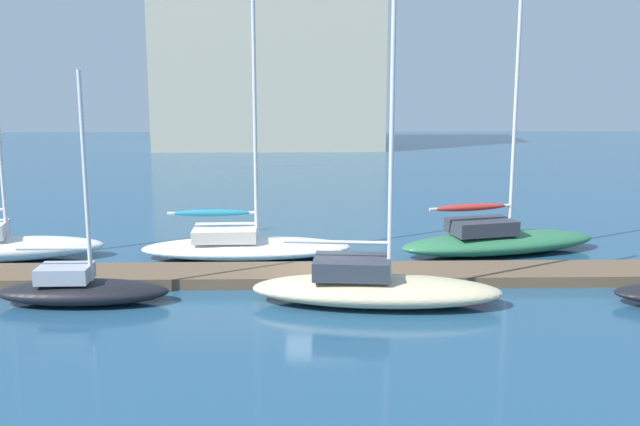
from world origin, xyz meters
The scene contains 8 objects.
ground_plane centered at (0.00, 0.00, 0.00)m, with size 120.00×120.00×0.00m, color navy.
dock_pier centered at (0.00, 0.00, 0.19)m, with size 28.89×2.28×0.37m, color brown.
sailboat_1 centered at (-7.62, -2.50, 0.50)m, with size 5.39×1.84×7.27m.
sailboat_2 centered at (-2.96, 3.24, 0.54)m, with size 8.23×2.93×11.71m.
sailboat_3 centered at (1.57, -2.77, 0.61)m, with size 8.05×3.25×11.52m.
sailboat_4 centered at (7.11, 3.64, 0.63)m, with size 8.61×4.28×12.89m.
mooring_buoy_orange centered at (8.20, 5.86, 0.27)m, with size 0.55×0.55×0.55m, color orange.
harbor_building_distant centered at (-3.59, 43.49, 8.33)m, with size 20.22×8.32×16.67m, color #BCB299.
Camera 1 is at (-0.61, -25.43, 7.39)m, focal length 42.31 mm.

